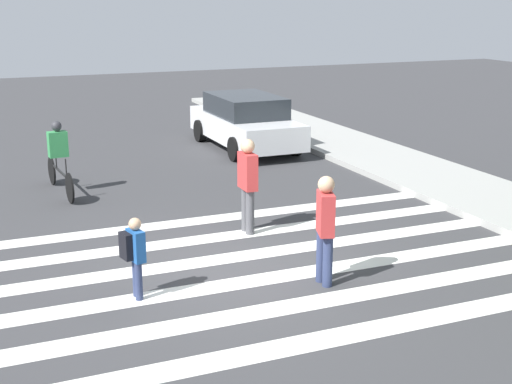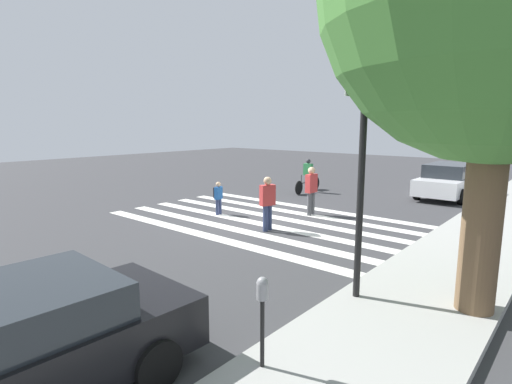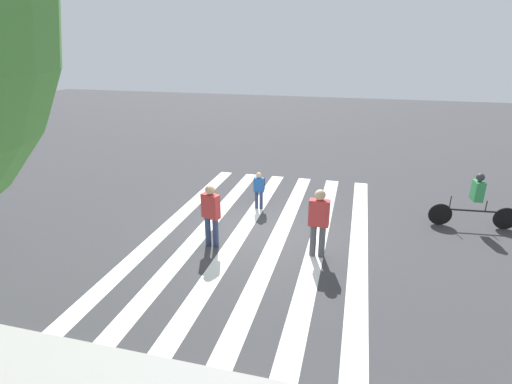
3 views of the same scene
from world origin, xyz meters
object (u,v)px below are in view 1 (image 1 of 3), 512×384
pedestrian_adult_tall_backpack (248,180)px  pedestrian_child_with_backpack (325,224)px  pedestrian_adult_blue_shirt (134,252)px  cyclist_near_curb (59,155)px  car_parked_far_curb (245,121)px

pedestrian_adult_tall_backpack → pedestrian_child_with_backpack: pedestrian_adult_tall_backpack is taller
pedestrian_adult_blue_shirt → pedestrian_adult_tall_backpack: bearing=116.6°
cyclist_near_curb → pedestrian_adult_tall_backpack: bearing=29.5°
pedestrian_adult_tall_backpack → pedestrian_adult_blue_shirt: size_ratio=1.45×
cyclist_near_curb → car_parked_far_curb: 6.23m
pedestrian_adult_tall_backpack → cyclist_near_curb: pedestrian_adult_tall_backpack is taller
pedestrian_adult_blue_shirt → cyclist_near_curb: size_ratio=0.51×
car_parked_far_curb → pedestrian_child_with_backpack: bearing=-15.4°
car_parked_far_curb → pedestrian_adult_blue_shirt: bearing=-30.7°
pedestrian_child_with_backpack → car_parked_far_curb: (-9.62, 2.61, -0.17)m
pedestrian_adult_tall_backpack → cyclist_near_curb: size_ratio=0.74×
pedestrian_child_with_backpack → pedestrian_adult_tall_backpack: bearing=-158.4°
pedestrian_child_with_backpack → car_parked_far_curb: bearing=-176.7°
car_parked_far_curb → pedestrian_adult_tall_backpack: bearing=-21.8°
pedestrian_child_with_backpack → cyclist_near_curb: 7.32m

